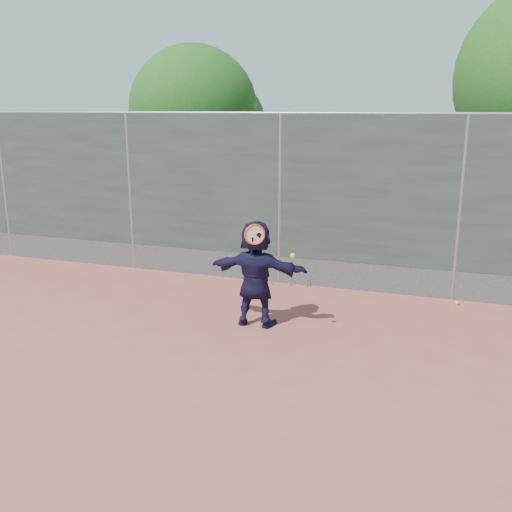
% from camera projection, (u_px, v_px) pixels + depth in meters
% --- Properties ---
extents(ground, '(80.00, 80.00, 0.00)m').
position_uv_depth(ground, '(200.00, 360.00, 7.20)').
color(ground, '#9E4C42').
rests_on(ground, ground).
extents(player, '(1.45, 0.48, 1.56)m').
position_uv_depth(player, '(256.00, 273.00, 8.19)').
color(player, black).
rests_on(player, ground).
extents(ball_ground, '(0.07, 0.07, 0.07)m').
position_uv_depth(ball_ground, '(457.00, 303.00, 9.20)').
color(ball_ground, '#B6ED34').
rests_on(ball_ground, ground).
extents(fence, '(20.00, 0.06, 3.03)m').
position_uv_depth(fence, '(280.00, 196.00, 10.01)').
color(fence, '#38423D').
rests_on(fence, ground).
extents(swing_action, '(0.73, 0.21, 0.51)m').
position_uv_depth(swing_action, '(258.00, 238.00, 7.82)').
color(swing_action, '#DD4614').
rests_on(swing_action, ground).
extents(tree_left, '(3.15, 3.00, 4.53)m').
position_uv_depth(tree_left, '(201.00, 114.00, 13.35)').
color(tree_left, '#382314').
rests_on(tree_left, ground).
extents(weed_clump, '(0.68, 0.07, 0.30)m').
position_uv_depth(weed_clump, '(293.00, 278.00, 10.18)').
color(weed_clump, '#387226').
rests_on(weed_clump, ground).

